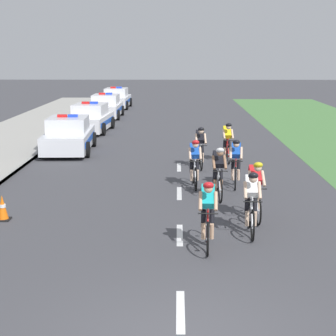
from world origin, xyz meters
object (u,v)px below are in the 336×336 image
cyclist_seventh (200,146)px  cyclist_eighth (227,142)px  cyclist_third (255,189)px  cyclist_sixth (236,162)px  police_car_third (106,107)px  police_car_furthest (116,99)px  cyclist_second (252,202)px  cyclist_lead (208,213)px  cyclist_fourth (218,172)px  traffic_cone_near (2,208)px  police_car_second (91,119)px  police_car_nearest (69,136)px  cyclist_fifth (195,162)px

cyclist_seventh → cyclist_eighth: 1.61m
cyclist_third → cyclist_sixth: (-0.13, 3.63, 0.00)m
police_car_third → police_car_furthest: size_ratio=0.99×
cyclist_second → police_car_third: police_car_third is taller
cyclist_lead → police_car_third: bearing=101.8°
cyclist_eighth → cyclist_fourth: bearing=-97.3°
police_car_furthest → traffic_cone_near: police_car_furthest is taller
cyclist_seventh → cyclist_sixth: bearing=-71.5°
cyclist_second → police_car_second: 18.48m
cyclist_sixth → traffic_cone_near: 7.26m
cyclist_sixth → cyclist_fourth: bearing=-113.0°
cyclist_eighth → police_car_third: bearing=113.3°
police_car_nearest → traffic_cone_near: bearing=-88.9°
cyclist_third → cyclist_fourth: (-0.77, 2.11, 0.00)m
traffic_cone_near → cyclist_third: bearing=1.4°
police_car_third → traffic_cone_near: size_ratio=6.89×
cyclist_fourth → cyclist_fifth: 1.56m
police_car_second → traffic_cone_near: police_car_second is taller
traffic_cone_near → cyclist_second: bearing=-10.0°
cyclist_lead → police_car_furthest: 31.87m
cyclist_lead → police_car_second: (-5.21, 18.37, -0.11)m
police_car_second → police_car_furthest: same height
police_car_furthest → cyclist_seventh: bearing=-76.6°
cyclist_lead → police_car_nearest: (-5.21, 12.10, -0.11)m
cyclist_lead → traffic_cone_near: cyclist_lead is taller
cyclist_second → cyclist_seventh: bearing=96.4°
cyclist_lead → cyclist_eighth: (1.25, 9.99, 0.00)m
cyclist_second → police_car_third: 24.80m
police_car_nearest → police_car_third: same height
cyclist_seventh → police_car_furthest: size_ratio=0.39×
cyclist_second → cyclist_fourth: (-0.53, 3.34, 0.00)m
cyclist_second → cyclist_eighth: bearing=88.7°
cyclist_eighth → police_car_second: (-6.46, 8.38, -0.11)m
police_car_nearest → police_car_furthest: size_ratio=1.01×
cyclist_third → police_car_second: size_ratio=0.38×
police_car_second → police_car_third: same height
cyclist_third → cyclist_fifth: (-1.41, 3.54, 0.00)m
cyclist_eighth → police_car_third: police_car_third is taller
cyclist_fourth → cyclist_lead: bearing=-96.9°
cyclist_sixth → cyclist_seventh: 3.12m
cyclist_fifth → cyclist_seventh: 3.07m
cyclist_eighth → police_car_third: (-6.46, 14.99, -0.11)m
cyclist_second → cyclist_fifth: same height
police_car_third → traffic_cone_near: 22.93m
cyclist_second → cyclist_seventh: 7.86m
cyclist_fifth → cyclist_eighth: size_ratio=1.00×
traffic_cone_near → cyclist_eighth: bearing=51.7°
cyclist_lead → cyclist_third: (1.29, 2.20, 0.00)m
cyclist_second → cyclist_fourth: 3.38m
cyclist_third → cyclist_seventh: same height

